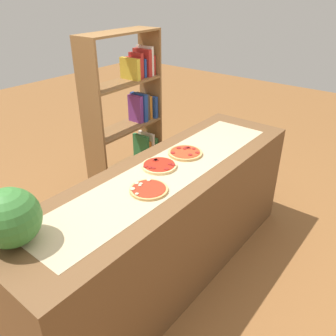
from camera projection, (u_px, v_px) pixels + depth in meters
The scene contains 8 objects.
ground_plane at pixel (168, 269), 2.70m from camera, with size 12.00×12.00×0.00m, color brown.
counter at pixel (168, 224), 2.48m from camera, with size 2.39×0.67×0.89m, color brown.
parchment_paper at pixel (168, 171), 2.27m from camera, with size 2.04×0.42×0.00m, color tan.
pizza_mushroom_0 at pixel (149, 189), 2.04m from camera, with size 0.23×0.23×0.02m.
pizza_pepperoni_1 at pixel (159, 166), 2.31m from camera, with size 0.24×0.24×0.03m.
pizza_pepperoni_2 at pixel (185, 153), 2.48m from camera, with size 0.25×0.25×0.02m.
watermelon at pixel (10, 218), 1.58m from camera, with size 0.29×0.29×0.29m, color #387A33.
bookshelf at pixel (133, 122), 3.19m from camera, with size 0.79×0.28×1.65m.
Camera 1 is at (-1.55, -1.24, 1.99)m, focal length 36.49 mm.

